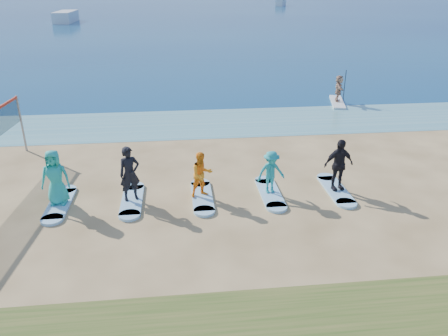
{
  "coord_description": "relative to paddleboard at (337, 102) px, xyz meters",
  "views": [
    {
      "loc": [
        -1.34,
        -11.49,
        7.02
      ],
      "look_at": [
        0.16,
        2.0,
        1.1
      ],
      "focal_mm": 35.0,
      "sensor_mm": 36.0,
      "label": 1
    }
  ],
  "objects": [
    {
      "name": "ground",
      "position": [
        -8.44,
        -13.64,
        -0.06
      ],
      "size": [
        600.0,
        600.0,
        0.0
      ],
      "primitive_type": "plane",
      "color": "tan",
      "rests_on": "ground"
    },
    {
      "name": "shallow_water",
      "position": [
        -8.44,
        -3.14,
        -0.05
      ],
      "size": [
        600.0,
        600.0,
        0.0
      ],
      "primitive_type": "plane",
      "color": "teal",
      "rests_on": "ground"
    },
    {
      "name": "paddleboard",
      "position": [
        0.0,
        0.0,
        0.0
      ],
      "size": [
        1.41,
        3.08,
        0.12
      ],
      "primitive_type": "cube",
      "rotation": [
        0.0,
        0.0,
        -0.25
      ],
      "color": "silver",
      "rests_on": "ground"
    },
    {
      "name": "paddleboarder",
      "position": [
        0.0,
        0.0,
        0.85
      ],
      "size": [
        0.86,
        1.53,
        1.57
      ],
      "primitive_type": "imported",
      "rotation": [
        0.0,
        0.0,
        1.28
      ],
      "color": "tan",
      "rests_on": "paddleboard"
    },
    {
      "name": "boat_offshore_a",
      "position": [
        -28.1,
        56.73,
        -0.06
      ],
      "size": [
        2.78,
        8.54,
        1.8
      ],
      "primitive_type": "cube",
      "rotation": [
        0.0,
        0.0,
        -0.0
      ],
      "color": "silver",
      "rests_on": "ground"
    },
    {
      "name": "boat_offshore_b",
      "position": [
        19.75,
        99.56,
        -0.06
      ],
      "size": [
        4.03,
        5.89,
        1.74
      ],
      "primitive_type": "cube",
      "rotation": [
        0.0,
        0.0,
        -0.41
      ],
      "color": "silver",
      "rests_on": "ground"
    },
    {
      "name": "surfboard_0",
      "position": [
        -13.85,
        -11.63,
        -0.01
      ],
      "size": [
        0.7,
        2.2,
        0.09
      ],
      "primitive_type": "cube",
      "color": "#94C8E5",
      "rests_on": "ground"
    },
    {
      "name": "student_0",
      "position": [
        -13.85,
        -11.63,
        0.97
      ],
      "size": [
        0.92,
        0.6,
        1.88
      ],
      "primitive_type": "imported",
      "rotation": [
        0.0,
        0.0,
        -0.0
      ],
      "color": "teal",
      "rests_on": "surfboard_0"
    },
    {
      "name": "surfboard_1",
      "position": [
        -11.44,
        -11.63,
        -0.01
      ],
      "size": [
        0.7,
        2.2,
        0.09
      ],
      "primitive_type": "cube",
      "color": "#94C8E5",
      "rests_on": "ground"
    },
    {
      "name": "student_1",
      "position": [
        -11.44,
        -11.63,
        0.98
      ],
      "size": [
        0.8,
        0.67,
        1.89
      ],
      "primitive_type": "imported",
      "rotation": [
        0.0,
        0.0,
        0.36
      ],
      "color": "black",
      "rests_on": "surfboard_1"
    },
    {
      "name": "surfboard_2",
      "position": [
        -9.04,
        -11.63,
        -0.01
      ],
      "size": [
        0.7,
        2.2,
        0.09
      ],
      "primitive_type": "cube",
      "color": "#94C8E5",
      "rests_on": "ground"
    },
    {
      "name": "student_2",
      "position": [
        -9.04,
        -11.63,
        0.83
      ],
      "size": [
        0.94,
        0.83,
        1.6
      ],
      "primitive_type": "imported",
      "rotation": [
        0.0,
        0.0,
        0.35
      ],
      "color": "orange",
      "rests_on": "surfboard_2"
    },
    {
      "name": "surfboard_3",
      "position": [
        -6.64,
        -11.63,
        -0.01
      ],
      "size": [
        0.7,
        2.2,
        0.09
      ],
      "primitive_type": "cube",
      "color": "#94C8E5",
      "rests_on": "ground"
    },
    {
      "name": "student_3",
      "position": [
        -6.64,
        -11.63,
        0.8
      ],
      "size": [
        1.08,
        0.74,
        1.54
      ],
      "primitive_type": "imported",
      "rotation": [
        0.0,
        0.0,
        0.18
      ],
      "color": "teal",
      "rests_on": "surfboard_3"
    },
    {
      "name": "surfboard_4",
      "position": [
        -4.24,
        -11.63,
        -0.01
      ],
      "size": [
        0.7,
        2.2,
        0.09
      ],
      "primitive_type": "cube",
      "color": "#94C8E5",
      "rests_on": "ground"
    },
    {
      "name": "student_4",
      "position": [
        -4.24,
        -11.63,
        0.97
      ],
      "size": [
        1.15,
        0.62,
        1.87
      ],
      "primitive_type": "imported",
      "rotation": [
        0.0,
        0.0,
        0.16
      ],
      "color": "black",
      "rests_on": "surfboard_4"
    }
  ]
}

